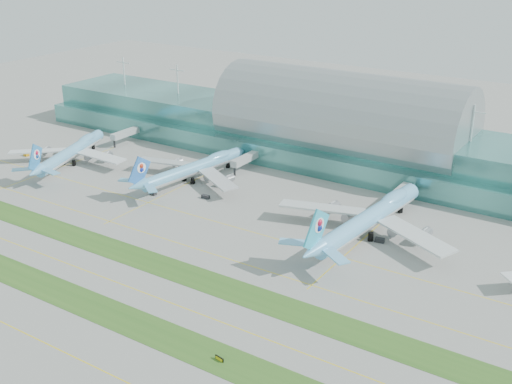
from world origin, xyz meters
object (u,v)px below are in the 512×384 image
Objects in this scene: airliner_b at (195,167)px; taxiway_sign_east at (219,359)px; airliner_c at (370,217)px; terminal at (341,133)px; airliner_a at (72,151)px.

airliner_b is 131.56m from taxiway_sign_east.
airliner_b is at bearing 140.66° from taxiway_sign_east.
terminal is at bearing 129.68° from airliner_c.
airliner_c is at bearing -17.68° from airliner_a.
airliner_c is 27.73× the size of taxiway_sign_east.
terminal is 163.78m from taxiway_sign_east.
terminal is 128.40m from airliner_a.
airliner_c reaches higher than taxiway_sign_east.
airliner_a is at bearing -146.09° from terminal.
airliner_b is (-42.78, -57.90, -8.35)m from terminal.
airliner_b is (63.55, 13.58, 0.03)m from airliner_a.
airliner_b is at bearing -7.43° from airliner_a.
airliner_a is at bearing -172.42° from airliner_c.
taxiway_sign_east is (43.11, -157.41, -13.62)m from terminal.
airliner_c is 90.93m from taxiway_sign_east.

